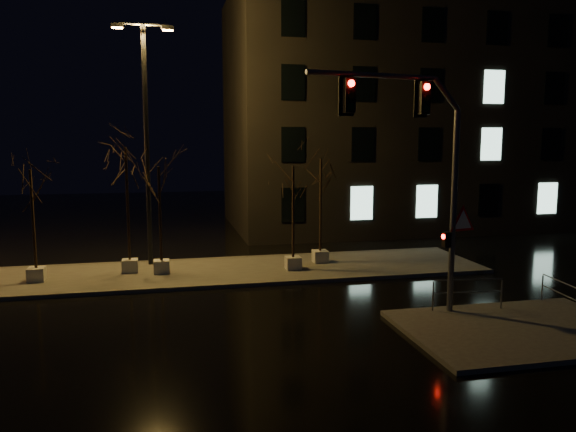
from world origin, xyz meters
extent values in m
plane|color=black|center=(0.00, 0.00, 0.00)|extent=(90.00, 90.00, 0.00)
cube|color=#46443E|center=(0.00, 6.00, 0.07)|extent=(22.00, 5.00, 0.15)
cube|color=#46443E|center=(7.50, -3.50, 0.07)|extent=(7.00, 5.00, 0.15)
cube|color=black|center=(14.00, 18.00, 7.50)|extent=(25.00, 12.00, 15.00)
cube|color=#AFAEA4|center=(-8.01, 5.65, 0.43)|extent=(0.65, 0.65, 0.55)
cylinder|color=black|center=(-8.01, 5.65, 2.66)|extent=(0.11, 0.11, 3.93)
cube|color=#AFAEA4|center=(-4.44, 6.44, 0.43)|extent=(0.65, 0.65, 0.55)
cylinder|color=black|center=(-4.44, 6.44, 3.09)|extent=(0.11, 0.11, 4.78)
cube|color=#AFAEA4|center=(-3.12, 6.00, 0.43)|extent=(0.65, 0.65, 0.55)
cylinder|color=black|center=(-3.12, 6.00, 2.69)|extent=(0.11, 0.11, 3.97)
cube|color=#AFAEA4|center=(2.51, 5.46, 0.43)|extent=(0.65, 0.65, 0.55)
cylinder|color=black|center=(2.51, 5.46, 2.67)|extent=(0.11, 0.11, 3.94)
cube|color=#AFAEA4|center=(4.04, 6.55, 0.43)|extent=(0.65, 0.65, 0.55)
cylinder|color=black|center=(4.04, 6.55, 2.80)|extent=(0.11, 0.11, 4.21)
cylinder|color=#5C5E64|center=(6.24, -1.50, 3.44)|extent=(0.20, 0.20, 6.58)
cylinder|color=#5C5E64|center=(3.18, -2.09, 7.65)|extent=(4.33, 0.99, 0.15)
cube|color=black|center=(4.95, -1.75, 7.05)|extent=(0.37, 0.30, 0.99)
cube|color=black|center=(2.36, -2.25, 7.05)|extent=(0.37, 0.30, 0.99)
cube|color=black|center=(6.00, -1.55, 2.56)|extent=(0.27, 0.24, 0.49)
cone|color=red|center=(6.57, -1.49, 3.11)|extent=(1.13, 0.25, 1.14)
sphere|color=#FF0C07|center=(6.24, -1.50, 7.38)|extent=(0.20, 0.20, 0.20)
cylinder|color=black|center=(-3.61, 7.83, 5.42)|extent=(0.21, 0.21, 10.55)
cylinder|color=black|center=(-3.61, 7.83, 10.70)|extent=(2.32, 0.22, 0.11)
cube|color=orange|center=(-4.66, 7.78, 10.54)|extent=(0.54, 0.32, 0.21)
cube|color=orange|center=(-2.55, 7.88, 10.54)|extent=(0.54, 0.32, 0.21)
cylinder|color=#5C5E64|center=(5.70, -1.36, 0.63)|extent=(0.05, 0.05, 0.97)
cylinder|color=#5C5E64|center=(8.05, -1.64, 0.63)|extent=(0.05, 0.05, 0.97)
cylinder|color=#5C5E64|center=(6.88, -1.50, 1.17)|extent=(2.36, 0.33, 0.04)
cylinder|color=#5C5E64|center=(6.88, -1.50, 0.74)|extent=(2.36, 0.33, 0.04)
cylinder|color=#5C5E64|center=(10.03, -1.08, 0.60)|extent=(0.05, 0.05, 0.89)
cylinder|color=#5C5E64|center=(9.93, -2.06, 1.09)|extent=(0.25, 1.97, 0.04)
cylinder|color=#5C5E64|center=(9.93, -2.06, 0.69)|extent=(0.25, 1.97, 0.04)
camera|label=1|loc=(-2.90, -17.94, 5.81)|focal=35.00mm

